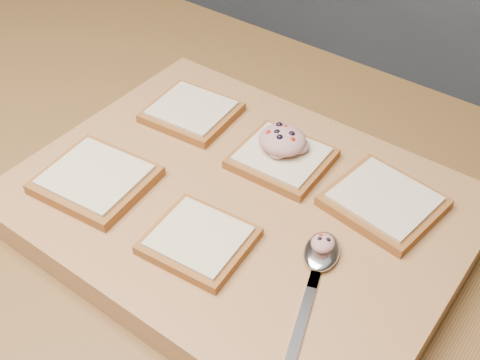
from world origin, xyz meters
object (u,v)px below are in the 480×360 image
object	(u,v)px
bread_far_center	(282,158)
tuna_salad_dollop	(282,140)
spoon	(319,261)
cutting_board	(240,208)

from	to	relation	value
bread_far_center	tuna_salad_dollop	size ratio (longest dim) A/B	1.93
bread_far_center	spoon	xyz separation A→B (m)	(0.13, -0.12, -0.00)
bread_far_center	spoon	size ratio (longest dim) A/B	0.61
cutting_board	spoon	distance (m)	0.14
bread_far_center	spoon	world-z (taller)	bread_far_center
cutting_board	bread_far_center	size ratio (longest dim) A/B	4.45
bread_far_center	cutting_board	bearing A→B (deg)	-94.17
cutting_board	bread_far_center	world-z (taller)	bread_far_center
cutting_board	spoon	size ratio (longest dim) A/B	2.73
tuna_salad_dollop	spoon	size ratio (longest dim) A/B	0.32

